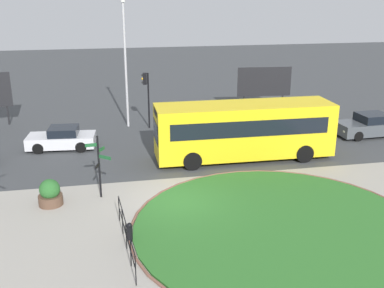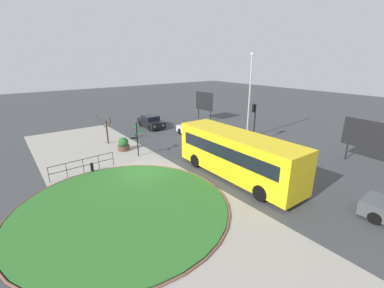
{
  "view_description": "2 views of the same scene",
  "coord_description": "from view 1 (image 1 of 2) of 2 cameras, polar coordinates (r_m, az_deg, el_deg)",
  "views": [
    {
      "loc": [
        -2.99,
        -18.37,
        8.99
      ],
      "look_at": [
        1.29,
        3.11,
        1.68
      ],
      "focal_mm": 42.91,
      "sensor_mm": 36.0,
      "label": 1
    },
    {
      "loc": [
        16.02,
        -7.55,
        7.96
      ],
      "look_at": [
        2.08,
        2.97,
        2.18
      ],
      "focal_mm": 24.15,
      "sensor_mm": 36.0,
      "label": 2
    }
  ],
  "objects": [
    {
      "name": "ground",
      "position": [
        20.66,
        -1.84,
        -7.33
      ],
      "size": [
        120.0,
        120.0,
        0.0
      ],
      "primitive_type": "plane",
      "color": "#3D3F42"
    },
    {
      "name": "traffic_light_near",
      "position": [
        31.28,
        -5.72,
        6.94
      ],
      "size": [
        0.49,
        0.28,
        3.82
      ],
      "rotation": [
        0.0,
        0.0,
        3.07
      ],
      "color": "black",
      "rests_on": "ground"
    },
    {
      "name": "grass_island",
      "position": [
        18.93,
        10.82,
        -10.08
      ],
      "size": [
        11.69,
        11.69,
        0.1
      ],
      "primitive_type": "cylinder",
      "color": "#2D6B28",
      "rests_on": "ground"
    },
    {
      "name": "billboard_left",
      "position": [
        35.8,
        8.95,
        7.57
      ],
      "size": [
        4.17,
        0.49,
        3.54
      ],
      "rotation": [
        0.0,
        0.0,
        -0.08
      ],
      "color": "black",
      "rests_on": "ground"
    },
    {
      "name": "car_far_lane",
      "position": [
        28.48,
        -15.86,
        0.64
      ],
      "size": [
        4.09,
        2.13,
        1.33
      ],
      "rotation": [
        0.0,
        0.0,
        3.05
      ],
      "color": "silver",
      "rests_on": "ground"
    },
    {
      "name": "bus_yellow",
      "position": [
        25.59,
        6.48,
        1.77
      ],
      "size": [
        9.87,
        2.75,
        3.15
      ],
      "rotation": [
        0.0,
        0.0,
        3.13
      ],
      "color": "yellow",
      "rests_on": "ground"
    },
    {
      "name": "grass_kerb_ring",
      "position": [
        18.92,
        10.82,
        -10.07
      ],
      "size": [
        12.0,
        12.0,
        0.11
      ],
      "primitive_type": "torus",
      "color": "brown",
      "rests_on": "ground"
    },
    {
      "name": "sidewalk_paving",
      "position": [
        19.25,
        -1.05,
        -9.34
      ],
      "size": [
        32.0,
        8.8,
        0.02
      ],
      "primitive_type": "cube",
      "color": "#9E998E",
      "rests_on": "ground"
    },
    {
      "name": "railing_grass_edge",
      "position": [
        17.05,
        -8.19,
        -10.78
      ],
      "size": [
        0.35,
        4.59,
        1.12
      ],
      "rotation": [
        0.0,
        0.0,
        4.78
      ],
      "color": "black",
      "rests_on": "ground"
    },
    {
      "name": "planter_near_signpost",
      "position": [
        21.17,
        -17.22,
        -5.93
      ],
      "size": [
        1.05,
        1.05,
        1.21
      ],
      "color": "brown",
      "rests_on": "ground"
    },
    {
      "name": "lamppost_tall",
      "position": [
        31.52,
        -8.28,
        10.21
      ],
      "size": [
        0.32,
        0.32,
        8.55
      ],
      "color": "#B7B7BC",
      "rests_on": "ground"
    },
    {
      "name": "signpost_directional",
      "position": [
        20.93,
        -11.47,
        -2.33
      ],
      "size": [
        1.08,
        1.0,
        2.97
      ],
      "color": "black",
      "rests_on": "ground"
    },
    {
      "name": "car_trailing",
      "position": [
        32.05,
        21.25,
        2.15
      ],
      "size": [
        4.47,
        2.11,
        1.47
      ],
      "rotation": [
        0.0,
        0.0,
        3.19
      ],
      "color": "#474C51",
      "rests_on": "ground"
    },
    {
      "name": "bollard_foreground",
      "position": [
        17.69,
        -7.76,
        -10.78
      ],
      "size": [
        0.22,
        0.22,
        0.78
      ],
      "color": "black",
      "rests_on": "ground"
    }
  ]
}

